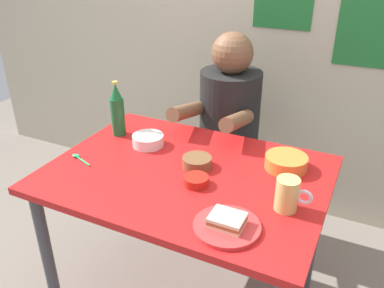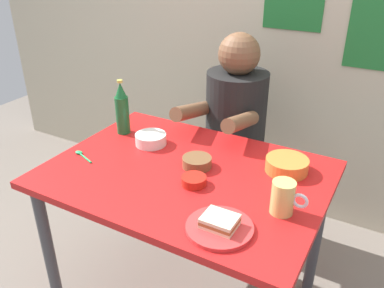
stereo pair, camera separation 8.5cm
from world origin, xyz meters
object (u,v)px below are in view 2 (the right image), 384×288
(plate_orange, at_px, (220,228))
(stool, at_px, (233,178))
(sandwich, at_px, (220,221))
(beer_mug, at_px, (283,198))
(person_seated, at_px, (235,111))
(condiment_bowl_brown, at_px, (197,162))
(dining_table, at_px, (186,191))
(beer_bottle, at_px, (122,109))

(plate_orange, bearing_deg, stool, 110.54)
(stool, relative_size, sandwich, 4.09)
(plate_orange, distance_m, beer_mug, 0.24)
(person_seated, relative_size, beer_mug, 5.71)
(beer_mug, relative_size, condiment_bowl_brown, 1.05)
(sandwich, bearing_deg, plate_orange, -90.00)
(dining_table, distance_m, condiment_bowl_brown, 0.13)
(beer_mug, bearing_deg, condiment_bowl_brown, 162.20)
(dining_table, xyz_separation_m, condiment_bowl_brown, (0.02, 0.05, 0.12))
(condiment_bowl_brown, bearing_deg, person_seated, 98.02)
(person_seated, distance_m, beer_mug, 0.84)
(dining_table, height_order, beer_bottle, beer_bottle)
(sandwich, xyz_separation_m, beer_mug, (0.15, 0.19, 0.03))
(dining_table, distance_m, beer_bottle, 0.52)
(dining_table, bearing_deg, beer_bottle, 159.24)
(condiment_bowl_brown, bearing_deg, sandwich, -51.00)
(sandwich, xyz_separation_m, condiment_bowl_brown, (-0.25, 0.31, -0.01))
(plate_orange, relative_size, beer_bottle, 0.84)
(sandwich, height_order, condiment_bowl_brown, sandwich)
(person_seated, xyz_separation_m, beer_mug, (0.48, -0.69, 0.03))
(plate_orange, xyz_separation_m, sandwich, (0.00, 0.00, 0.02))
(plate_orange, height_order, beer_bottle, beer_bottle)
(stool, xyz_separation_m, beer_bottle, (-0.38, -0.46, 0.51))
(stool, distance_m, beer_bottle, 0.79)
(stool, xyz_separation_m, sandwich, (0.33, -0.89, 0.42))
(person_seated, xyz_separation_m, beer_bottle, (-0.38, -0.45, 0.09))
(dining_table, relative_size, person_seated, 1.53)
(beer_mug, bearing_deg, plate_orange, -128.21)
(plate_orange, bearing_deg, sandwich, 90.00)
(plate_orange, relative_size, sandwich, 2.00)
(plate_orange, distance_m, condiment_bowl_brown, 0.40)
(stool, xyz_separation_m, plate_orange, (0.33, -0.89, 0.40))
(beer_mug, height_order, condiment_bowl_brown, beer_mug)
(beer_mug, distance_m, beer_bottle, 0.90)
(stool, bearing_deg, plate_orange, -69.46)
(stool, bearing_deg, dining_table, -84.71)
(person_seated, relative_size, sandwich, 6.54)
(dining_table, bearing_deg, person_seated, 95.39)
(beer_bottle, bearing_deg, stool, 50.40)
(plate_orange, bearing_deg, beer_bottle, 149.17)
(dining_table, height_order, person_seated, person_seated)
(plate_orange, bearing_deg, dining_table, 136.60)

